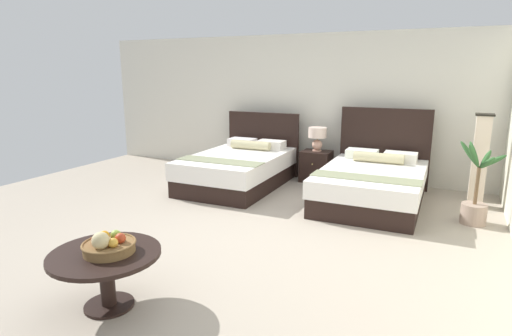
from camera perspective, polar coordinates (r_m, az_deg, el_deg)
ground_plane at (r=4.87m, az=-2.00°, el=-9.66°), size 9.30×10.21×0.02m
wall_back at (r=7.60m, az=9.66°, el=8.23°), size 9.30×0.12×2.51m
bed_near_window at (r=6.96m, az=-2.26°, el=0.04°), size 1.39×2.12×1.13m
bed_near_corner at (r=6.28m, az=15.59°, el=-1.91°), size 1.43×2.10×1.29m
nightstand at (r=7.31m, az=8.17°, el=0.24°), size 0.50×0.44×0.53m
table_lamp at (r=7.23m, az=8.36°, el=4.35°), size 0.31×0.31×0.41m
coffee_table at (r=3.61m, az=-19.77°, el=-12.24°), size 0.87×0.87×0.47m
fruit_bowl at (r=3.53m, az=-19.46°, el=-9.85°), size 0.42×0.42×0.20m
floor_lamp_corner at (r=6.59m, az=28.13°, el=0.85°), size 0.23×0.23×1.31m
potted_palm at (r=5.88m, az=27.65°, el=-3.89°), size 0.55×0.48×1.05m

